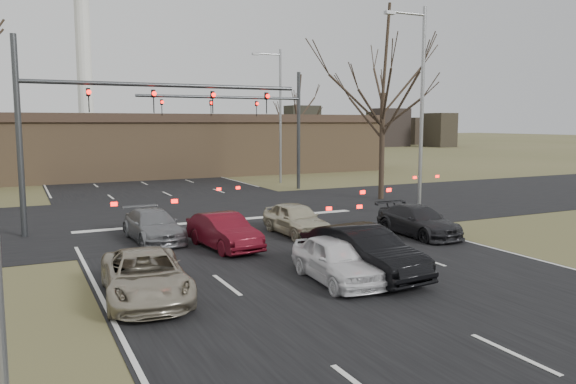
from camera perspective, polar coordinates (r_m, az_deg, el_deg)
name	(u,v)px	position (r m, az deg, el deg)	size (l,w,h in m)	color
ground	(392,299)	(15.21, 10.50, -10.60)	(360.00, 360.00, 0.00)	#4F4E2A
road_main	(94,160)	(72.28, -19.07, 3.06)	(14.00, 300.00, 0.02)	black
road_cross	(211,214)	(28.36, -7.81, -2.27)	(200.00, 14.00, 0.02)	black
building	(150,145)	(50.78, -13.88, 4.70)	(42.40, 10.40, 5.30)	olive
mast_arm_near	(104,111)	(24.85, -18.16, 7.85)	(12.12, 0.24, 8.00)	#383A3D
mast_arm_far	(261,116)	(37.67, -2.77, 7.72)	(11.12, 0.24, 8.00)	#383A3D
streetlight_right_near	(419,101)	(27.83, 13.18, 8.95)	(2.34, 0.25, 10.00)	gray
streetlight_right_far	(278,109)	(42.62, -1.00, 8.42)	(2.34, 0.25, 10.00)	gray
tree_right_near	(384,48)	(34.19, 9.72, 14.22)	(6.90, 6.90, 11.50)	black
tree_right_far	(297,97)	(52.34, 0.95, 9.67)	(5.40, 5.40, 9.00)	black
car_silver_suv	(145,276)	(15.20, -14.28, -8.26)	(2.07, 4.49, 1.25)	#A39983
car_white_sedan	(337,260)	(16.35, 4.97, -6.86)	(1.55, 3.86, 1.31)	white
car_black_hatch	(363,252)	(16.97, 7.63, -6.06)	(1.58, 4.54, 1.50)	black
car_charcoal_sedan	(419,221)	(23.42, 13.12, -2.88)	(1.71, 4.22, 1.22)	black
car_grey_ahead	(153,226)	(22.44, -13.53, -3.34)	(1.70, 4.18, 1.21)	slate
car_red_ahead	(224,231)	(20.61, -6.53, -4.00)	(1.36, 3.90, 1.29)	#530B16
car_silver_ahead	(296,219)	(22.97, 0.82, -2.76)	(1.56, 3.89, 1.32)	beige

